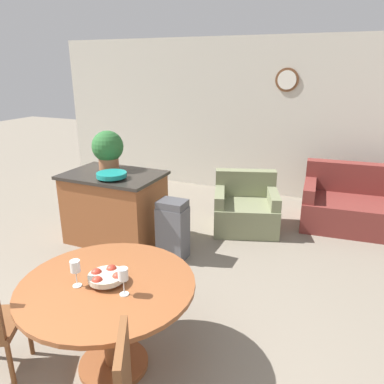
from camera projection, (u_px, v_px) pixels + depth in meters
name	position (u px, v px, depth m)	size (l,w,h in m)	color
wall_back	(258.00, 118.00, 6.53)	(8.00, 0.09, 2.70)	beige
dining_table	(109.00, 303.00, 2.75)	(1.28, 1.28, 0.75)	brown
fruit_bowl	(106.00, 277.00, 2.68)	(0.26, 0.26, 0.10)	#B7B29E
wine_glass_left	(75.00, 267.00, 2.61)	(0.07, 0.07, 0.20)	silver
wine_glass_right	(123.00, 275.00, 2.51)	(0.07, 0.07, 0.20)	silver
kitchen_island	(115.00, 207.00, 4.90)	(1.23, 0.84, 0.92)	brown
teal_bowl	(112.00, 175.00, 4.52)	(0.36, 0.36, 0.08)	teal
potted_plant	(108.00, 149.00, 4.86)	(0.41, 0.41, 0.51)	#A36642
trash_bin	(173.00, 230.00, 4.47)	(0.34, 0.27, 0.74)	#56565B
couch	(367.00, 208.00, 5.35)	(1.85, 1.11, 0.86)	maroon
armchair	(245.00, 210.00, 5.34)	(1.09, 1.05, 0.78)	#7A7F5B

